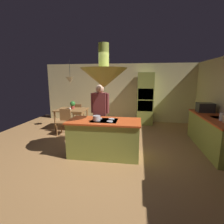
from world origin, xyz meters
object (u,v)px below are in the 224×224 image
(kitchen_island, at_px, (104,138))
(chair_facing_island, at_px, (64,120))
(canister_sugar, at_px, (222,117))
(potted_plant_on_table, at_px, (73,105))
(cooking_pot_on_cooktop, at_px, (97,118))
(dining_table, at_px, (72,112))
(cup_on_table, at_px, (70,109))
(chair_by_back_wall, at_px, (78,112))
(oven_tower, at_px, (145,99))
(person_at_island, at_px, (100,111))
(microwave_on_counter, at_px, (205,108))

(kitchen_island, bearing_deg, chair_facing_island, 140.07)
(canister_sugar, bearing_deg, potted_plant_on_table, 158.32)
(potted_plant_on_table, xyz_separation_m, cooking_pot_on_cooktop, (1.52, -2.32, 0.06))
(dining_table, height_order, chair_facing_island, chair_facing_island)
(cup_on_table, bearing_deg, chair_facing_island, -94.70)
(kitchen_island, bearing_deg, dining_table, 128.99)
(dining_table, distance_m, cooking_pot_on_cooktop, 2.73)
(potted_plant_on_table, relative_size, cooking_pot_on_cooktop, 1.67)
(cup_on_table, height_order, cooking_pot_on_cooktop, cooking_pot_on_cooktop)
(chair_facing_island, relative_size, chair_by_back_wall, 1.00)
(chair_facing_island, bearing_deg, canister_sugar, -12.75)
(kitchen_island, xyz_separation_m, potted_plant_on_table, (-1.68, 2.19, 0.47))
(oven_tower, bearing_deg, person_at_island, -118.18)
(cup_on_table, bearing_deg, potted_plant_on_table, 93.21)
(chair_facing_island, distance_m, cooking_pot_on_cooktop, 2.24)
(chair_facing_island, distance_m, microwave_on_counter, 4.57)
(dining_table, relative_size, chair_facing_island, 1.28)
(potted_plant_on_table, height_order, microwave_on_counter, microwave_on_counter)
(microwave_on_counter, bearing_deg, dining_table, 172.48)
(person_at_island, bearing_deg, oven_tower, 61.82)
(chair_by_back_wall, bearing_deg, microwave_on_counter, 164.30)
(chair_facing_island, xyz_separation_m, canister_sugar, (4.54, -1.03, 0.50))
(person_at_island, bearing_deg, potted_plant_on_table, 133.50)
(dining_table, bearing_deg, chair_by_back_wall, 90.00)
(person_at_island, xyz_separation_m, cup_on_table, (-1.40, 1.17, -0.20))
(person_at_island, bearing_deg, kitchen_island, -69.39)
(dining_table, bearing_deg, person_at_island, -44.27)
(cooking_pot_on_cooktop, bearing_deg, kitchen_island, 39.09)
(oven_tower, xyz_separation_m, canister_sugar, (1.74, -2.85, -0.07))
(kitchen_island, xyz_separation_m, person_at_island, (-0.26, 0.70, 0.55))
(oven_tower, height_order, canister_sugar, oven_tower)
(microwave_on_counter, xyz_separation_m, cooking_pot_on_cooktop, (-3.00, -1.63, -0.06))
(dining_table, bearing_deg, microwave_on_counter, -7.52)
(cup_on_table, distance_m, microwave_on_counter, 4.52)
(person_at_island, xyz_separation_m, canister_sugar, (3.10, -0.30, -0.01))
(kitchen_island, distance_m, canister_sugar, 2.92)
(kitchen_island, distance_m, person_at_island, 0.93)
(chair_facing_island, relative_size, potted_plant_on_table, 2.90)
(oven_tower, distance_m, cooking_pot_on_cooktop, 3.60)
(chair_facing_island, bearing_deg, potted_plant_on_table, 88.59)
(oven_tower, distance_m, potted_plant_on_table, 2.98)
(canister_sugar, bearing_deg, person_at_island, 174.42)
(kitchen_island, height_order, oven_tower, oven_tower)
(person_at_island, relative_size, canister_sugar, 9.00)
(chair_by_back_wall, bearing_deg, person_at_island, 124.67)
(person_at_island, distance_m, chair_by_back_wall, 2.58)
(potted_plant_on_table, bearing_deg, chair_facing_island, -91.41)
(oven_tower, bearing_deg, cooking_pot_on_cooktop, -110.48)
(oven_tower, height_order, potted_plant_on_table, oven_tower)
(person_at_island, relative_size, microwave_on_counter, 3.79)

